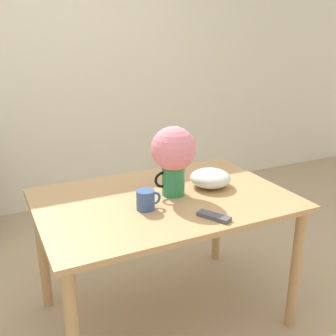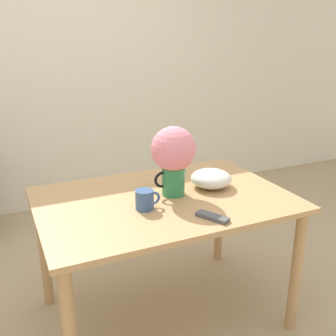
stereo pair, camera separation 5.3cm
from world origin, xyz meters
TOP-DOWN VIEW (x-y plane):
  - ground_plane at (0.00, 0.00)m, footprint 12.00×12.00m
  - wall_back at (0.00, 1.93)m, footprint 8.00×0.05m
  - table at (0.20, -0.01)m, footprint 1.37×0.93m
  - flower_vase at (0.26, 0.01)m, footprint 0.25×0.25m
  - coffee_mug at (0.05, -0.11)m, footprint 0.13×0.10m
  - white_bowl at (0.51, 0.02)m, footprint 0.24×0.24m
  - remote_control at (0.30, -0.35)m, footprint 0.13×0.17m

SIDE VIEW (x-z plane):
  - ground_plane at x=0.00m, z-range 0.00..0.00m
  - table at x=0.20m, z-range 0.29..1.06m
  - remote_control at x=0.30m, z-range 0.77..0.79m
  - coffee_mug at x=0.05m, z-range 0.77..0.87m
  - white_bowl at x=0.51m, z-range 0.77..0.88m
  - flower_vase at x=0.26m, z-range 0.81..1.20m
  - wall_back at x=0.00m, z-range 0.00..2.60m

